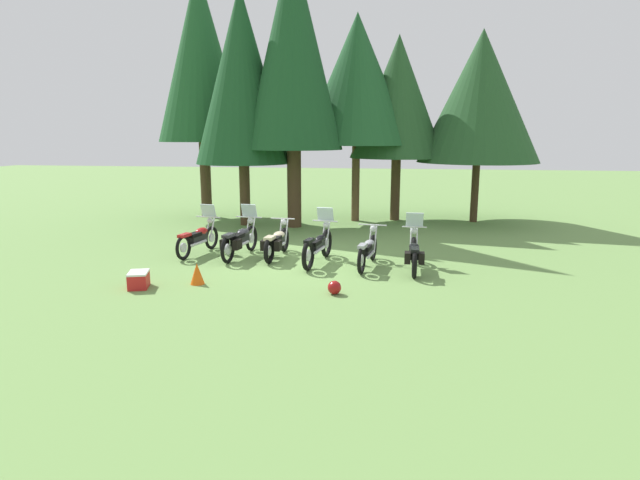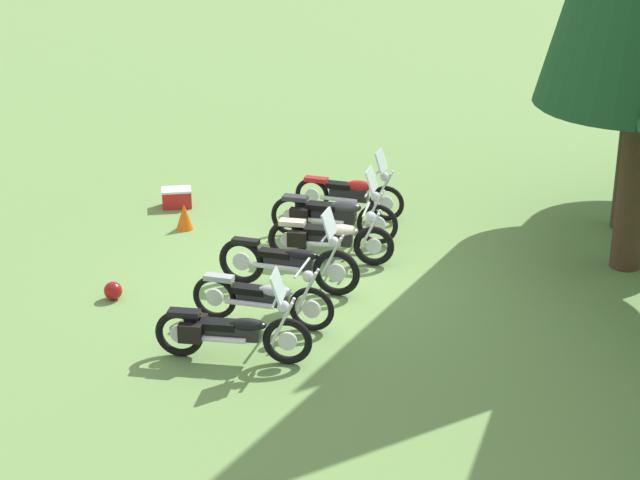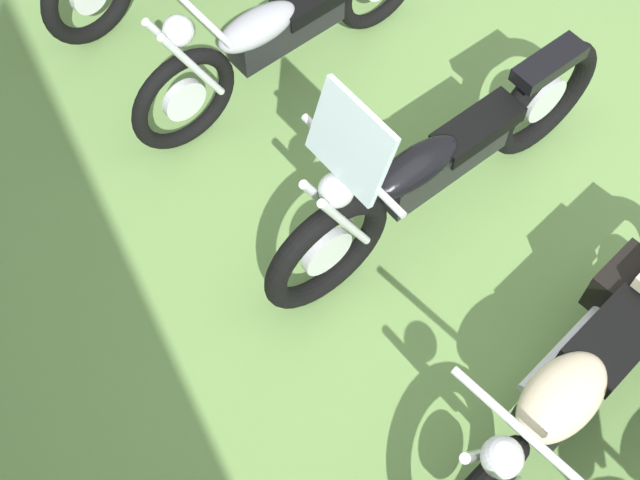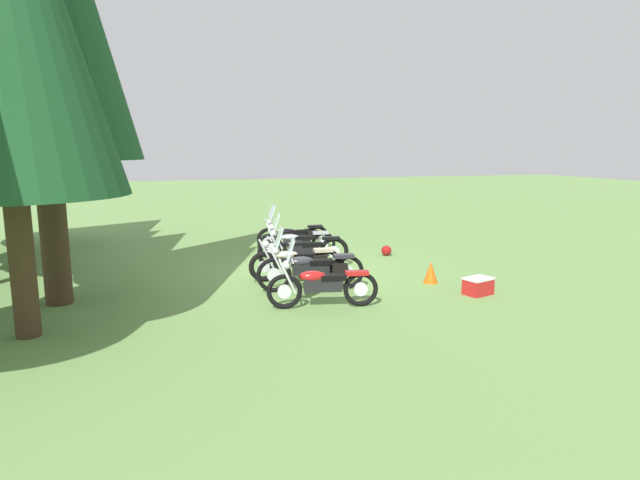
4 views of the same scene
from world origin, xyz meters
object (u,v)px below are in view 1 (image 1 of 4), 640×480
object	(u,v)px
motorcycle_2	(277,242)
motorcycle_5	(414,253)
pine_tree_1	(242,76)
motorcycle_0	(199,238)
picnic_cooler	(139,280)
dropped_helmet	(334,288)
motorcycle_3	(318,245)
motorcycle_1	(240,239)
pine_tree_5	(480,97)
pine_tree_0	(200,57)
pine_tree_4	(398,98)
traffic_cone	(197,274)
motorcycle_4	(368,250)
pine_tree_2	(293,48)
pine_tree_3	(357,80)

from	to	relation	value
motorcycle_2	motorcycle_5	xyz separation A→B (m)	(3.67, -0.84, 0.01)
pine_tree_1	motorcycle_2	bearing A→B (deg)	-64.71
motorcycle_0	picnic_cooler	world-z (taller)	motorcycle_0
pine_tree_1	picnic_cooler	xyz separation A→B (m)	(0.09, -8.38, -5.15)
motorcycle_0	dropped_helmet	bearing A→B (deg)	-117.09
motorcycle_3	motorcycle_1	bearing A→B (deg)	88.98
pine_tree_5	dropped_helmet	bearing A→B (deg)	-111.91
pine_tree_0	pine_tree_1	distance (m)	3.02
picnic_cooler	dropped_helmet	xyz separation A→B (m)	(4.30, 0.17, -0.04)
motorcycle_0	dropped_helmet	size ratio (longest dim) A/B	7.32
motorcycle_1	pine_tree_4	xyz separation A→B (m)	(4.10, 7.18, 4.19)
pine_tree_4	picnic_cooler	xyz separation A→B (m)	(-5.40, -10.40, -4.50)
traffic_cone	picnic_cooler	bearing A→B (deg)	-157.90
pine_tree_1	dropped_helmet	world-z (taller)	pine_tree_1
motorcycle_4	dropped_helmet	world-z (taller)	motorcycle_4
motorcycle_1	pine_tree_2	distance (m)	7.63
pine_tree_3	picnic_cooler	size ratio (longest dim) A/B	11.62
pine_tree_2	picnic_cooler	bearing A→B (deg)	-102.41
picnic_cooler	motorcycle_2	bearing A→B (deg)	54.70
motorcycle_2	pine_tree_3	world-z (taller)	pine_tree_3
motorcycle_0	pine_tree_1	world-z (taller)	pine_tree_1
pine_tree_0	pine_tree_2	bearing A→B (deg)	-25.84
pine_tree_1	pine_tree_3	world-z (taller)	pine_tree_1
pine_tree_4	traffic_cone	distance (m)	11.67
motorcycle_5	pine_tree_0	bearing A→B (deg)	47.04
motorcycle_2	traffic_cone	distance (m)	3.05
motorcycle_1	picnic_cooler	xyz separation A→B (m)	(-1.31, -3.22, -0.31)
motorcycle_4	motorcycle_5	world-z (taller)	motorcycle_5
pine_tree_0	pine_tree_4	world-z (taller)	pine_tree_0
motorcycle_2	pine_tree_2	size ratio (longest dim) A/B	0.22
traffic_cone	motorcycle_5	bearing A→B (deg)	22.14
motorcycle_0	pine_tree_3	world-z (taller)	pine_tree_3
motorcycle_4	pine_tree_0	world-z (taller)	pine_tree_0
pine_tree_2	pine_tree_3	xyz separation A→B (m)	(2.07, 1.72, -0.92)
pine_tree_5	dropped_helmet	distance (m)	11.93
motorcycle_1	motorcycle_2	world-z (taller)	motorcycle_1
motorcycle_3	pine_tree_5	distance (m)	9.94
motorcycle_2	pine_tree_0	xyz separation A→B (m)	(-4.61, 6.93, 5.86)
pine_tree_5	pine_tree_1	bearing A→B (deg)	-166.58
motorcycle_3	pine_tree_4	world-z (taller)	pine_tree_4
motorcycle_2	motorcycle_3	bearing A→B (deg)	-106.92
motorcycle_5	pine_tree_3	xyz separation A→B (m)	(-2.11, 7.51, 4.85)
motorcycle_2	traffic_cone	world-z (taller)	motorcycle_2
pine_tree_2	pine_tree_3	distance (m)	2.85
motorcycle_3	motorcycle_5	size ratio (longest dim) A/B	1.06
motorcycle_0	pine_tree_3	xyz separation A→B (m)	(3.82, 6.55, 4.83)
pine_tree_0	traffic_cone	bearing A→B (deg)	-70.53
pine_tree_2	pine_tree_3	bearing A→B (deg)	39.81
dropped_helmet	motorcycle_2	bearing A→B (deg)	122.47
pine_tree_1	pine_tree_5	distance (m)	8.77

